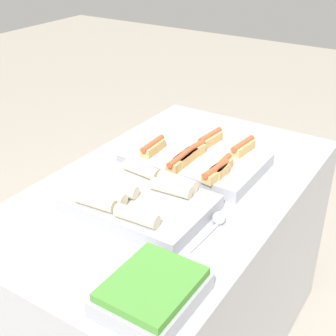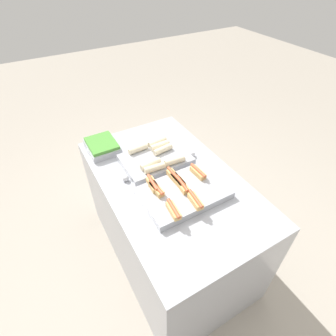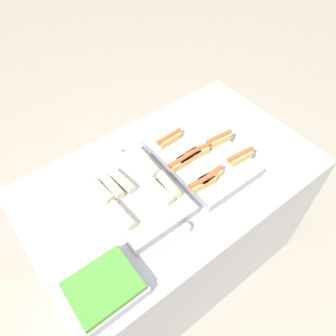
% 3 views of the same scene
% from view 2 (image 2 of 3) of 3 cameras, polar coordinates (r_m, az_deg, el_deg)
% --- Properties ---
extents(ground_plane, '(12.00, 12.00, 0.00)m').
position_cam_2_polar(ground_plane, '(2.49, 0.32, -17.53)').
color(ground_plane, '#ADA393').
extents(counter, '(1.44, 0.87, 0.90)m').
position_cam_2_polar(counter, '(2.12, 0.37, -11.23)').
color(counter, '#A8AAB2').
rests_on(counter, ground_plane).
extents(tray_hotdogs, '(0.40, 0.53, 0.10)m').
position_cam_2_polar(tray_hotdogs, '(1.66, 3.17, -5.15)').
color(tray_hotdogs, '#A8AAB2').
rests_on(tray_hotdogs, counter).
extents(tray_wraps, '(0.33, 0.48, 0.09)m').
position_cam_2_polar(tray_wraps, '(1.90, -2.63, 2.10)').
color(tray_wraps, '#A8AAB2').
rests_on(tray_wraps, counter).
extents(tray_side_front, '(0.27, 0.22, 0.07)m').
position_cam_2_polar(tray_side_front, '(2.08, -14.13, 4.67)').
color(tray_side_front, '#A8AAB2').
rests_on(tray_side_front, counter).
extents(serving_spoon_near, '(0.21, 0.04, 0.04)m').
position_cam_2_polar(serving_spoon_near, '(1.80, -9.46, -1.99)').
color(serving_spoon_near, silver).
rests_on(serving_spoon_near, counter).
extents(serving_spoon_far, '(0.21, 0.04, 0.04)m').
position_cam_2_polar(serving_spoon_far, '(1.98, 4.97, 3.25)').
color(serving_spoon_far, silver).
rests_on(serving_spoon_far, counter).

